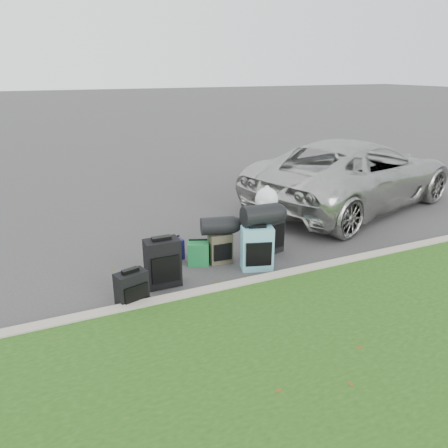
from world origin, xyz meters
name	(u,v)px	position (x,y,z in m)	size (l,w,h in m)	color
ground	(235,259)	(0.00, 0.00, 0.00)	(120.00, 120.00, 0.00)	#383535
curb	(266,281)	(0.00, -1.00, 0.07)	(120.00, 0.18, 0.15)	#9E937F
suv	(354,173)	(3.62, 1.55, 0.73)	(2.43, 5.27, 1.46)	#B7B7B2
suitcase_small_black	(132,290)	(-1.84, -0.80, 0.25)	(0.39, 0.22, 0.49)	black
suitcase_large_black_left	(163,263)	(-1.30, -0.38, 0.34)	(0.48, 0.29, 0.68)	black
suitcase_olive	(220,248)	(-0.26, 0.00, 0.24)	(0.35, 0.22, 0.48)	#373425
suitcase_teal	(257,248)	(0.15, -0.44, 0.33)	(0.47, 0.28, 0.67)	#5894A2
suitcase_large_black_right	(268,232)	(0.62, 0.03, 0.35)	(0.47, 0.28, 0.71)	black
tote_green	(198,253)	(-0.59, 0.08, 0.18)	(0.32, 0.26, 0.36)	#197235
tote_navy	(172,250)	(-0.91, 0.41, 0.16)	(0.31, 0.24, 0.33)	navy
duffel_left	(218,226)	(-0.30, -0.01, 0.62)	(0.27, 0.27, 0.51)	black
duffel_right	(261,215)	(0.25, -0.36, 0.83)	(0.31, 0.31, 0.56)	black
trash_bag	(267,199)	(0.61, 0.11, 0.90)	(0.38, 0.38, 0.38)	white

